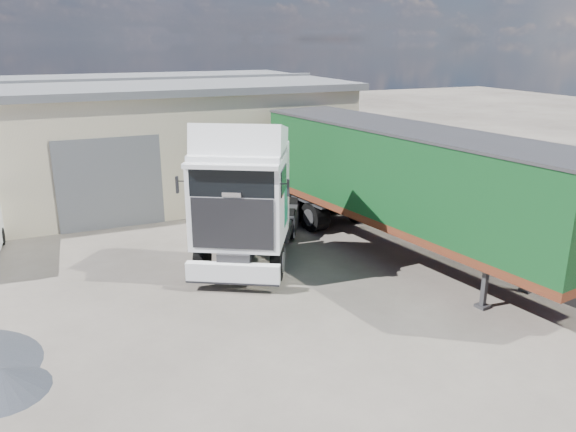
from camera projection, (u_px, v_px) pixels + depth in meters
name	position (u px, v px, depth m)	size (l,w,h in m)	color
ground	(243.00, 333.00, 14.32)	(120.00, 120.00, 0.00)	black
warehouse	(1.00, 144.00, 25.30)	(30.60, 12.60, 5.42)	#C3B896
brick_boundary_wall	(456.00, 187.00, 23.51)	(0.35, 26.00, 2.50)	brown
tractor_unit	(246.00, 204.00, 18.26)	(5.87, 7.56, 4.88)	black
box_trailer	(405.00, 179.00, 18.84)	(4.97, 13.56, 4.41)	#2D2D30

